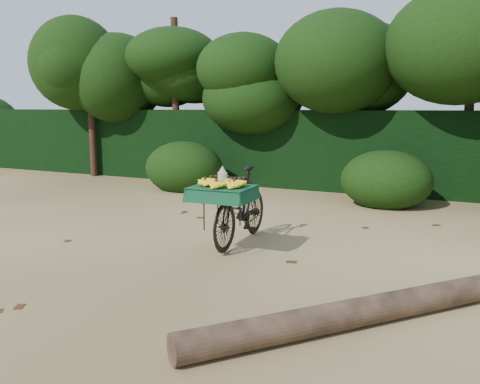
% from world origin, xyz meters
% --- Properties ---
extents(ground, '(80.00, 80.00, 0.00)m').
position_xyz_m(ground, '(0.00, 0.00, 0.00)').
color(ground, tan).
rests_on(ground, ground).
extents(vendor_bicycle, '(0.79, 1.82, 1.06)m').
position_xyz_m(vendor_bicycle, '(0.18, 0.68, 0.54)').
color(vendor_bicycle, black).
rests_on(vendor_bicycle, ground).
extents(fallen_log, '(2.40, 2.83, 0.25)m').
position_xyz_m(fallen_log, '(2.32, -1.26, 0.12)').
color(fallen_log, brown).
rests_on(fallen_log, ground).
extents(hedge_backdrop, '(26.00, 1.80, 1.80)m').
position_xyz_m(hedge_backdrop, '(0.00, 6.30, 0.90)').
color(hedge_backdrop, black).
rests_on(hedge_backdrop, ground).
extents(tree_row, '(14.50, 2.00, 4.00)m').
position_xyz_m(tree_row, '(-0.65, 5.50, 2.00)').
color(tree_row, black).
rests_on(tree_row, ground).
extents(bush_clumps, '(8.80, 1.70, 0.90)m').
position_xyz_m(bush_clumps, '(0.50, 4.30, 0.45)').
color(bush_clumps, black).
rests_on(bush_clumps, ground).
extents(leaf_litter, '(7.00, 7.30, 0.01)m').
position_xyz_m(leaf_litter, '(0.00, 0.65, 0.01)').
color(leaf_litter, '#452712').
rests_on(leaf_litter, ground).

